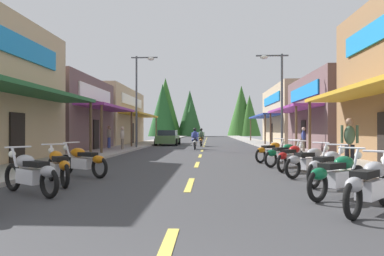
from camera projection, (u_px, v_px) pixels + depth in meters
ground at (204, 145)px, 36.56m from camera, size 9.14×99.14×0.10m
sidewalk_left at (145, 144)px, 36.84m from camera, size 2.63×99.14×0.12m
sidewalk_right at (264, 144)px, 36.28m from camera, size 2.63×99.14×0.12m
centerline_dashes at (205, 144)px, 37.49m from camera, size 0.16×71.57×0.01m
storefront_left_middle at (41, 114)px, 25.16m from camera, size 9.43×9.40×4.93m
storefront_left_far at (100, 117)px, 36.90m from camera, size 8.41×12.88×5.46m
storefront_right_middle at (352, 113)px, 26.07m from camera, size 8.60×10.61×5.22m
storefront_right_far at (308, 115)px, 39.63m from camera, size 9.64×13.71×6.01m
streetlamp_left at (140, 90)px, 27.69m from camera, size 1.99×0.30×6.94m
streetlamp_right at (277, 88)px, 22.83m from camera, size 1.99×0.30×6.11m
motorcycle_parked_right_0 at (370, 184)px, 6.25m from camera, size 1.50×1.66×1.04m
motorcycle_parked_right_1 at (338, 174)px, 7.61m from camera, size 1.69×1.47×1.04m
motorcycle_parked_right_2 at (328, 166)px, 9.36m from camera, size 1.52×1.64×1.04m
motorcycle_parked_right_3 at (309, 161)px, 10.98m from camera, size 1.79×1.34×1.04m
motorcycle_parked_right_4 at (292, 157)px, 12.74m from camera, size 1.38×1.76×1.04m
motorcycle_parked_right_5 at (284, 154)px, 14.17m from camera, size 1.80×1.32×1.04m
motorcycle_parked_right_6 at (272, 151)px, 16.11m from camera, size 1.68×1.48×1.04m
motorcycle_parked_left_1 at (31, 172)px, 8.01m from camera, size 1.82×1.30×1.04m
motorcycle_parked_left_2 at (58, 166)px, 9.48m from camera, size 1.32×1.81×1.04m
motorcycle_parked_left_3 at (83, 160)px, 11.12m from camera, size 1.89×1.19×1.04m
rider_cruising_lead at (195, 140)px, 26.81m from camera, size 0.60×2.14×1.57m
rider_cruising_trailing at (201, 139)px, 31.78m from camera, size 0.60×2.14×1.57m
pedestrian_by_shop at (304, 138)px, 22.54m from camera, size 0.36×0.55×1.58m
pedestrian_browsing at (122, 137)px, 24.57m from camera, size 0.28×0.57×1.63m
pedestrian_waiting at (109, 136)px, 26.65m from camera, size 0.32×0.56×1.72m
pedestrian_strolling at (350, 140)px, 12.58m from camera, size 0.55×0.35×1.81m
parked_car_curbside at (168, 138)px, 34.41m from camera, size 2.08×4.31×1.40m
treeline_backdrop at (193, 111)px, 87.03m from camera, size 26.25×12.45×13.66m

